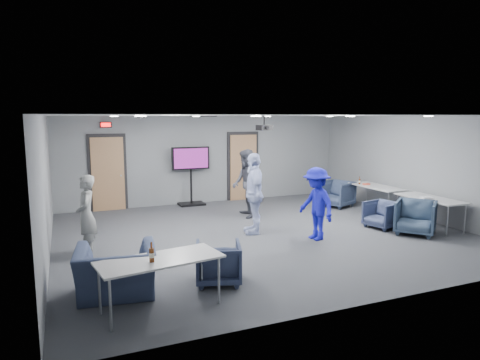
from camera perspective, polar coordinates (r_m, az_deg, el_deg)
name	(u,v)px	position (r m, az deg, el deg)	size (l,w,h in m)	color
floor	(262,233)	(9.98, 2.96, -7.11)	(9.00, 9.00, 0.00)	#33363A
ceiling	(263,115)	(9.62, 3.08, 8.58)	(9.00, 9.00, 0.00)	white
wall_back	(207,159)	(13.40, -4.40, 2.75)	(9.00, 0.02, 2.70)	gray
wall_front	(385,211)	(6.40, 18.74, -3.96)	(9.00, 0.02, 2.70)	gray
wall_left	(45,188)	(8.78, -24.53, -1.00)	(0.02, 8.00, 2.70)	gray
wall_right	(414,167)	(12.33, 22.24, 1.65)	(0.02, 8.00, 2.70)	gray
door_left	(108,173)	(12.78, -17.20, 0.84)	(1.06, 0.17, 2.24)	black
door_right	(243,167)	(13.81, 0.41, 1.76)	(1.06, 0.17, 2.24)	black
exit_sign	(106,125)	(12.66, -17.47, 7.04)	(0.32, 0.08, 0.16)	black
hvac_diffuser	(203,116)	(12.04, -4.95, 8.46)	(0.60, 0.60, 0.03)	black
downlights	(263,116)	(9.62, 3.08, 8.50)	(6.18, 3.78, 0.02)	white
person_a	(86,215)	(8.84, -19.81, -4.42)	(0.57, 0.37, 1.57)	gray
person_b	(246,183)	(11.38, 0.84, -0.47)	(0.89, 0.69, 1.82)	#4B4E5B
person_c	(254,193)	(9.81, 1.87, -1.79)	(1.09, 0.45, 1.86)	#C6D3FF
person_d	(316,204)	(9.47, 10.13, -3.14)	(1.03, 0.59, 1.59)	#1C1EB7
chair_right_a	(337,194)	(13.12, 12.76, -1.80)	(0.83, 0.85, 0.78)	#313D55
chair_right_b	(382,215)	(10.93, 18.41, -4.40)	(0.70, 0.72, 0.65)	#343D59
chair_right_c	(415,217)	(10.61, 22.35, -4.62)	(0.84, 0.86, 0.79)	#34445A
chair_front_a	(218,263)	(7.05, -2.91, -10.95)	(0.71, 0.73, 0.67)	#333C58
chair_front_b	(116,271)	(6.82, -16.18, -11.61)	(1.15, 1.01, 0.75)	#384361
table_right_a	(377,188)	(12.69, 17.81, -0.99)	(0.72, 1.74, 0.73)	silver
table_right_b	(430,200)	(11.34, 24.02, -2.42)	(0.71, 1.70, 0.73)	silver
table_front_left	(160,262)	(6.12, -10.59, -10.70)	(1.80, 0.97, 0.73)	silver
bottle_front	(152,255)	(5.97, -11.70, -9.72)	(0.07, 0.07, 0.28)	#54270E
bottle_right	(360,181)	(12.89, 15.65, -0.18)	(0.06, 0.06, 0.22)	#54270E
snack_box	(366,184)	(12.84, 16.50, -0.52)	(0.19, 0.12, 0.04)	#DE5037
wrapper	(427,198)	(11.09, 23.61, -2.22)	(0.24, 0.17, 0.06)	white
tv_stand	(191,172)	(13.02, -6.56, 1.03)	(1.16, 0.55, 1.78)	black
projector	(264,127)	(10.89, 3.27, 7.01)	(0.37, 0.35, 0.36)	black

